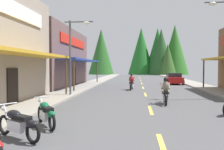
% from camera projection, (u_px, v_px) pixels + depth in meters
% --- Properties ---
extents(ground, '(10.36, 79.75, 0.10)m').
position_uv_depth(ground, '(143.00, 89.00, 23.76)').
color(ground, '#4C4C4F').
extents(sidewalk_left, '(2.42, 79.75, 0.12)m').
position_uv_depth(sidewalk_left, '(81.00, 87.00, 24.41)').
color(sidewalk_left, gray).
rests_on(sidewalk_left, ground).
extents(sidewalk_right, '(2.42, 79.75, 0.12)m').
position_uv_depth(sidewalk_right, '(209.00, 88.00, 23.10)').
color(sidewalk_right, gray).
rests_on(sidewalk_right, ground).
extents(centerline_dashes, '(0.16, 56.55, 0.01)m').
position_uv_depth(centerline_dashes, '(142.00, 85.00, 27.39)').
color(centerline_dashes, '#E0C64C').
rests_on(centerline_dashes, ground).
extents(storefront_left_far, '(9.70, 13.69, 6.30)m').
position_uv_depth(storefront_left_far, '(40.00, 58.00, 26.38)').
color(storefront_left_far, brown).
rests_on(storefront_left_far, ground).
extents(streetlamp_left, '(2.14, 0.30, 5.57)m').
position_uv_depth(streetlamp_left, '(75.00, 46.00, 17.26)').
color(streetlamp_left, '#474C51').
rests_on(streetlamp_left, ground).
extents(motorcycle_parked_left_1, '(1.90, 1.16, 1.04)m').
position_uv_depth(motorcycle_parked_left_1, '(18.00, 123.00, 7.04)').
color(motorcycle_parked_left_1, black).
rests_on(motorcycle_parked_left_1, ground).
extents(motorcycle_parked_left_2, '(1.37, 1.77, 1.04)m').
position_uv_depth(motorcycle_parked_left_2, '(46.00, 113.00, 8.55)').
color(motorcycle_parked_left_2, black).
rests_on(motorcycle_parked_left_2, ground).
extents(rider_cruising_lead, '(0.60, 2.14, 1.57)m').
position_uv_depth(rider_cruising_lead, '(166.00, 93.00, 13.71)').
color(rider_cruising_lead, black).
rests_on(rider_cruising_lead, ground).
extents(rider_cruising_trailing, '(0.61, 2.14, 1.57)m').
position_uv_depth(rider_cruising_trailing, '(131.00, 83.00, 22.05)').
color(rider_cruising_trailing, black).
rests_on(rider_cruising_trailing, ground).
extents(parked_car_curbside, '(2.09, 4.31, 1.40)m').
position_uv_depth(parked_car_curbside, '(174.00, 79.00, 29.59)').
color(parked_car_curbside, '#B21919').
rests_on(parked_car_curbside, ground).
extents(treeline_backdrop, '(28.47, 11.64, 13.99)m').
position_uv_depth(treeline_backdrop, '(149.00, 52.00, 65.97)').
color(treeline_backdrop, '#1F6923').
rests_on(treeline_backdrop, ground).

